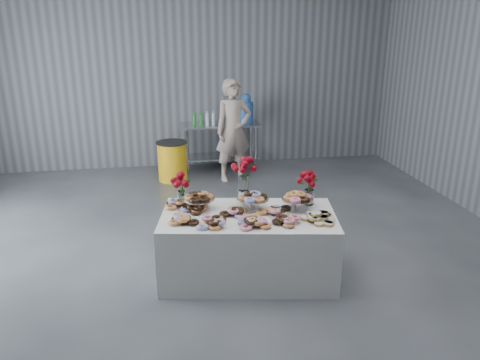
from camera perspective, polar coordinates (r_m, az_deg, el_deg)
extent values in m
plane|color=#373A3F|center=(5.43, -2.28, -11.69)|extent=(9.00, 9.00, 0.00)
cube|color=slate|center=(9.19, -6.32, 13.98)|extent=(8.00, 0.04, 4.00)
cube|color=white|center=(5.28, 1.01, -7.96)|extent=(2.05, 1.32, 0.75)
cube|color=silver|center=(9.01, -2.43, 6.78)|extent=(1.50, 0.60, 0.04)
cube|color=silver|center=(9.16, -2.37, 2.92)|extent=(1.40, 0.55, 0.03)
cylinder|color=silver|center=(8.82, -6.37, 3.40)|extent=(0.04, 0.04, 0.86)
cylinder|color=silver|center=(8.98, 1.95, 3.79)|extent=(0.04, 0.04, 0.86)
cylinder|color=silver|center=(9.30, -6.58, 4.20)|extent=(0.04, 0.04, 0.86)
cylinder|color=silver|center=(9.46, 1.33, 4.57)|extent=(0.04, 0.04, 0.86)
cylinder|color=silver|center=(5.26, -5.00, -2.94)|extent=(0.06, 0.06, 0.12)
cylinder|color=silver|center=(5.24, -5.02, -2.28)|extent=(0.36, 0.36, 0.01)
cylinder|color=silver|center=(5.24, 1.56, -2.97)|extent=(0.06, 0.06, 0.12)
cylinder|color=silver|center=(5.22, 1.57, -2.30)|extent=(0.36, 0.36, 0.01)
cylinder|color=silver|center=(5.27, 7.01, -2.96)|extent=(0.06, 0.06, 0.12)
cylinder|color=silver|center=(5.25, 7.03, -2.30)|extent=(0.36, 0.36, 0.01)
cylinder|color=white|center=(5.36, -7.04, -2.24)|extent=(0.11, 0.11, 0.18)
cylinder|color=#1E5919|center=(5.32, -7.10, -0.93)|extent=(0.04, 0.04, 0.18)
cylinder|color=white|center=(5.42, 8.42, -2.07)|extent=(0.11, 0.11, 0.18)
cylinder|color=#1E5919|center=(5.38, 8.48, -0.77)|extent=(0.04, 0.04, 0.18)
cylinder|color=silver|center=(5.42, 0.46, -2.03)|extent=(0.14, 0.14, 0.15)
cylinder|color=white|center=(5.36, 0.46, -0.39)|extent=(0.11, 0.11, 0.18)
cylinder|color=#1E5919|center=(5.32, 0.47, 0.94)|extent=(0.04, 0.04, 0.18)
cylinder|color=#3A70C6|center=(9.05, 0.73, 8.26)|extent=(0.28, 0.28, 0.40)
sphere|color=#3A70C6|center=(9.00, 0.73, 9.86)|extent=(0.20, 0.20, 0.20)
imported|color=#CC8C93|center=(8.35, -0.81, 6.06)|extent=(0.74, 0.57, 1.82)
cylinder|color=yellow|center=(8.54, -8.24, 2.23)|extent=(0.51, 0.51, 0.69)
cylinder|color=black|center=(8.45, -8.36, 4.55)|extent=(0.56, 0.56, 0.02)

